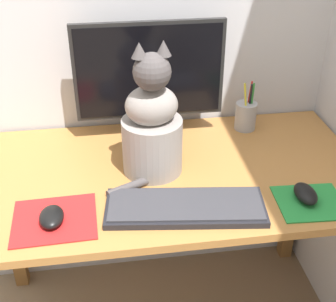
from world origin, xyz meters
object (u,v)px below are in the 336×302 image
at_px(monitor, 150,77).
at_px(computer_mouse_left, 52,217).
at_px(cat, 152,126).
at_px(keyboard, 185,207).
at_px(computer_mouse_right, 306,194).
at_px(pen_cup, 246,115).

height_order(monitor, computer_mouse_left, monitor).
bearing_deg(monitor, cat, -95.03).
xyz_separation_m(monitor, keyboard, (0.05, -0.43, -0.21)).
distance_m(keyboard, computer_mouse_right, 0.34).
distance_m(monitor, cat, 0.23).
distance_m(computer_mouse_right, pen_cup, 0.44).
bearing_deg(computer_mouse_left, pen_cup, 33.53).
height_order(monitor, computer_mouse_right, monitor).
bearing_deg(cat, computer_mouse_right, -33.66).
xyz_separation_m(keyboard, pen_cup, (0.29, 0.43, 0.04)).
height_order(computer_mouse_right, pen_cup, pen_cup).
bearing_deg(keyboard, pen_cup, 62.88).
relative_size(monitor, keyboard, 1.09).
xyz_separation_m(computer_mouse_right, cat, (-0.41, 0.22, 0.13)).
distance_m(computer_mouse_left, pen_cup, 0.78).
bearing_deg(monitor, pen_cup, -0.21).
bearing_deg(monitor, computer_mouse_right, -48.35).
height_order(keyboard, cat, cat).
xyz_separation_m(keyboard, computer_mouse_right, (0.34, -0.00, 0.01)).
bearing_deg(computer_mouse_left, cat, 36.07).
distance_m(monitor, pen_cup, 0.38).
relative_size(monitor, cat, 1.19).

